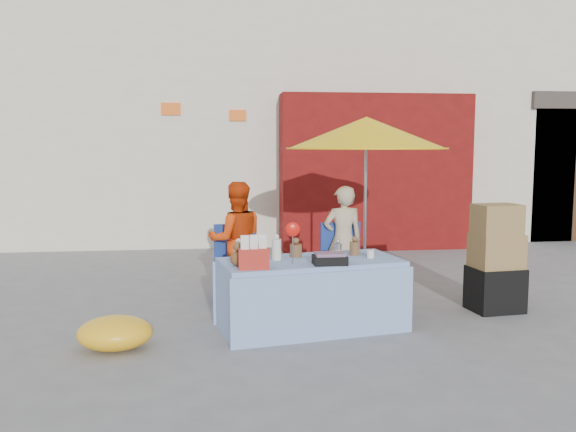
{
  "coord_description": "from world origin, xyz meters",
  "views": [
    {
      "loc": [
        -0.5,
        -5.85,
        1.76
      ],
      "look_at": [
        0.28,
        0.6,
        1.0
      ],
      "focal_mm": 38.0,
      "sensor_mm": 36.0,
      "label": 1
    }
  ],
  "objects": [
    {
      "name": "ground",
      "position": [
        0.0,
        0.0,
        0.0
      ],
      "size": [
        80.0,
        80.0,
        0.0
      ],
      "primitive_type": "plane",
      "color": "slate",
      "rests_on": "ground"
    },
    {
      "name": "market_table",
      "position": [
        0.4,
        -0.2,
        0.35
      ],
      "size": [
        1.87,
        1.12,
        1.06
      ],
      "rotation": [
        0.0,
        0.0,
        0.19
      ],
      "color": "#81A3CF",
      "rests_on": "ground"
    },
    {
      "name": "tarp_bundle",
      "position": [
        -1.37,
        -0.61,
        0.15
      ],
      "size": [
        0.77,
        0.68,
        0.29
      ],
      "primitive_type": "ellipsoid",
      "rotation": [
        0.0,
        0.0,
        -0.29
      ],
      "color": "yellow",
      "rests_on": "ground"
    },
    {
      "name": "vendor_beige",
      "position": [
        0.99,
        1.09,
        0.64
      ],
      "size": [
        0.49,
        0.35,
        1.29
      ],
      "primitive_type": "imported",
      "rotation": [
        0.0,
        0.0,
        3.22
      ],
      "color": "tan",
      "rests_on": "ground"
    },
    {
      "name": "chair_left",
      "position": [
        -0.26,
        0.96,
        0.26
      ],
      "size": [
        0.52,
        0.51,
        0.85
      ],
      "rotation": [
        0.0,
        0.0,
        0.08
      ],
      "color": "navy",
      "rests_on": "ground"
    },
    {
      "name": "umbrella",
      "position": [
        1.29,
        1.24,
        1.89
      ],
      "size": [
        1.9,
        1.9,
        2.09
      ],
      "color": "gray",
      "rests_on": "ground"
    },
    {
      "name": "vendor_orange",
      "position": [
        -0.26,
        1.09,
        0.67
      ],
      "size": [
        0.69,
        0.56,
        1.35
      ],
      "primitive_type": "imported",
      "rotation": [
        0.0,
        0.0,
        3.22
      ],
      "color": "red",
      "rests_on": "ground"
    },
    {
      "name": "chair_right",
      "position": [
        0.99,
        0.96,
        0.26
      ],
      "size": [
        0.52,
        0.51,
        0.85
      ],
      "rotation": [
        0.0,
        0.0,
        0.08
      ],
      "color": "navy",
      "rests_on": "ground"
    },
    {
      "name": "backdrop",
      "position": [
        0.52,
        7.52,
        3.1
      ],
      "size": [
        14.0,
        8.0,
        7.8
      ],
      "color": "silver",
      "rests_on": "ground"
    },
    {
      "name": "box_stack",
      "position": [
        2.45,
        0.18,
        0.53
      ],
      "size": [
        0.56,
        0.48,
        1.14
      ],
      "rotation": [
        0.0,
        0.0,
        0.12
      ],
      "color": "black",
      "rests_on": "ground"
    }
  ]
}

